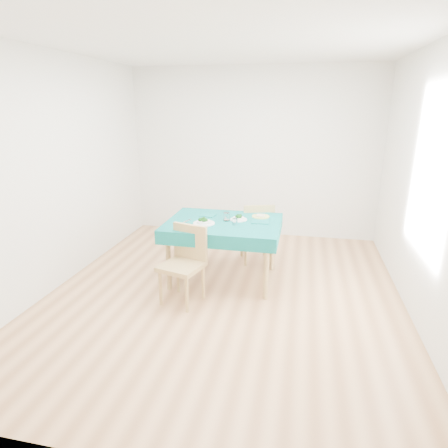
% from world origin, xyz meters
% --- Properties ---
extents(room_shell, '(4.02, 4.52, 2.73)m').
position_xyz_m(room_shell, '(0.00, 0.00, 1.35)').
color(room_shell, '#A26F43').
rests_on(room_shell, ground).
extents(table, '(1.36, 1.03, 0.76)m').
position_xyz_m(table, '(-0.09, 0.38, 0.38)').
color(table, '#085E5C').
rests_on(table, ground).
extents(chair_near, '(0.52, 0.55, 1.05)m').
position_xyz_m(chair_near, '(-0.41, -0.28, 0.52)').
color(chair_near, '#A2824C').
rests_on(chair_near, ground).
extents(chair_far, '(0.53, 0.56, 1.03)m').
position_xyz_m(chair_far, '(0.23, 1.06, 0.51)').
color(chair_far, '#A2824C').
rests_on(chair_far, ground).
extents(bowl_near, '(0.26, 0.26, 0.08)m').
position_xyz_m(bowl_near, '(-0.29, 0.24, 0.80)').
color(bowl_near, white).
rests_on(bowl_near, table).
extents(bowl_far, '(0.21, 0.21, 0.06)m').
position_xyz_m(bowl_far, '(0.08, 0.48, 0.79)').
color(bowl_far, white).
rests_on(bowl_far, table).
extents(fork_near, '(0.07, 0.18, 0.00)m').
position_xyz_m(fork_near, '(-0.53, 0.28, 0.76)').
color(fork_near, silver).
rests_on(fork_near, table).
extents(knife_near, '(0.07, 0.22, 0.00)m').
position_xyz_m(knife_near, '(-0.25, 0.21, 0.76)').
color(knife_near, silver).
rests_on(knife_near, table).
extents(fork_far, '(0.03, 0.18, 0.00)m').
position_xyz_m(fork_far, '(-0.07, 0.53, 0.76)').
color(fork_far, silver).
rests_on(fork_far, table).
extents(knife_far, '(0.13, 0.20, 0.00)m').
position_xyz_m(knife_far, '(0.37, 0.44, 0.76)').
color(knife_far, silver).
rests_on(knife_far, table).
extents(napkin_near, '(0.21, 0.16, 0.01)m').
position_xyz_m(napkin_near, '(-0.34, 0.57, 0.76)').
color(napkin_near, '#0C6864').
rests_on(napkin_near, table).
extents(napkin_far, '(0.21, 0.15, 0.01)m').
position_xyz_m(napkin_far, '(0.35, 0.43, 0.76)').
color(napkin_far, '#0C6864').
rests_on(napkin_far, table).
extents(tumbler_center, '(0.08, 0.08, 0.10)m').
position_xyz_m(tumbler_center, '(-0.06, 0.42, 0.81)').
color(tumbler_center, white).
rests_on(tumbler_center, table).
extents(tumbler_side, '(0.06, 0.06, 0.08)m').
position_xyz_m(tumbler_side, '(0.07, 0.27, 0.80)').
color(tumbler_side, white).
rests_on(tumbler_side, table).
extents(side_plate, '(0.22, 0.22, 0.01)m').
position_xyz_m(side_plate, '(0.33, 0.67, 0.76)').
color(side_plate, '#BBC660').
rests_on(side_plate, table).
extents(bread_slice, '(0.10, 0.10, 0.01)m').
position_xyz_m(bread_slice, '(0.33, 0.67, 0.78)').
color(bread_slice, beige).
rests_on(bread_slice, side_plate).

